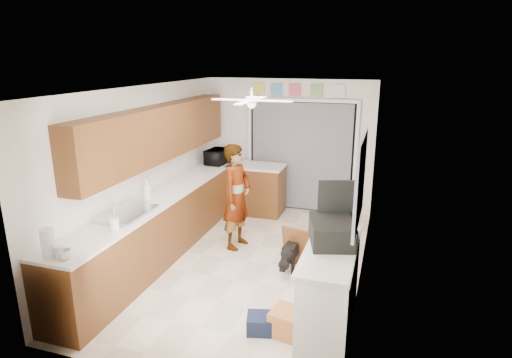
# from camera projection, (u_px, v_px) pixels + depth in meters

# --- Properties ---
(floor) EXTENTS (5.00, 5.00, 0.00)m
(floor) POSITION_uv_depth(u_px,v_px,m) (248.00, 261.00, 6.27)
(floor) COLOR beige
(floor) RESTS_ON ground
(ceiling) EXTENTS (5.00, 5.00, 0.00)m
(ceiling) POSITION_uv_depth(u_px,v_px,m) (247.00, 88.00, 5.58)
(ceiling) COLOR white
(ceiling) RESTS_ON ground
(wall_back) EXTENTS (3.20, 0.00, 3.20)m
(wall_back) POSITION_uv_depth(u_px,v_px,m) (289.00, 145.00, 8.21)
(wall_back) COLOR white
(wall_back) RESTS_ON ground
(wall_front) EXTENTS (3.20, 0.00, 3.20)m
(wall_front) POSITION_uv_depth(u_px,v_px,m) (153.00, 258.00, 3.63)
(wall_front) COLOR white
(wall_front) RESTS_ON ground
(wall_left) EXTENTS (0.00, 5.00, 5.00)m
(wall_left) POSITION_uv_depth(u_px,v_px,m) (146.00, 171.00, 6.39)
(wall_left) COLOR white
(wall_left) RESTS_ON ground
(wall_right) EXTENTS (0.00, 5.00, 5.00)m
(wall_right) POSITION_uv_depth(u_px,v_px,m) (366.00, 190.00, 5.46)
(wall_right) COLOR white
(wall_right) RESTS_ON ground
(left_base_cabinets) EXTENTS (0.60, 4.80, 0.90)m
(left_base_cabinets) POSITION_uv_depth(u_px,v_px,m) (167.00, 223.00, 6.52)
(left_base_cabinets) COLOR brown
(left_base_cabinets) RESTS_ON floor
(left_countertop) EXTENTS (0.62, 4.80, 0.04)m
(left_countertop) POSITION_uv_depth(u_px,v_px,m) (166.00, 194.00, 6.39)
(left_countertop) COLOR white
(left_countertop) RESTS_ON left_base_cabinets
(upper_cabinets) EXTENTS (0.32, 4.00, 0.80)m
(upper_cabinets) POSITION_uv_depth(u_px,v_px,m) (160.00, 133.00, 6.37)
(upper_cabinets) COLOR brown
(upper_cabinets) RESTS_ON wall_left
(sink_basin) EXTENTS (0.50, 0.76, 0.06)m
(sink_basin) POSITION_uv_depth(u_px,v_px,m) (127.00, 214.00, 5.46)
(sink_basin) COLOR silver
(sink_basin) RESTS_ON left_countertop
(faucet) EXTENTS (0.03, 0.03, 0.22)m
(faucet) POSITION_uv_depth(u_px,v_px,m) (114.00, 206.00, 5.49)
(faucet) COLOR silver
(faucet) RESTS_ON left_countertop
(peninsula_base) EXTENTS (1.00, 0.60, 0.90)m
(peninsula_base) POSITION_uv_depth(u_px,v_px,m) (256.00, 190.00, 8.12)
(peninsula_base) COLOR brown
(peninsula_base) RESTS_ON floor
(peninsula_top) EXTENTS (1.04, 0.64, 0.04)m
(peninsula_top) POSITION_uv_depth(u_px,v_px,m) (256.00, 166.00, 7.99)
(peninsula_top) COLOR white
(peninsula_top) RESTS_ON peninsula_base
(back_opening_recess) EXTENTS (2.00, 0.06, 2.10)m
(back_opening_recess) POSITION_uv_depth(u_px,v_px,m) (301.00, 157.00, 8.17)
(back_opening_recess) COLOR black
(back_opening_recess) RESTS_ON wall_back
(curtain_panel) EXTENTS (1.90, 0.03, 2.05)m
(curtain_panel) POSITION_uv_depth(u_px,v_px,m) (301.00, 157.00, 8.13)
(curtain_panel) COLOR gray
(curtain_panel) RESTS_ON wall_back
(door_trim_left) EXTENTS (0.06, 0.04, 2.10)m
(door_trim_left) POSITION_uv_depth(u_px,v_px,m) (250.00, 153.00, 8.44)
(door_trim_left) COLOR white
(door_trim_left) RESTS_ON wall_back
(door_trim_right) EXTENTS (0.06, 0.04, 2.10)m
(door_trim_right) POSITION_uv_depth(u_px,v_px,m) (355.00, 161.00, 7.85)
(door_trim_right) COLOR white
(door_trim_right) RESTS_ON wall_back
(door_trim_head) EXTENTS (2.10, 0.04, 0.06)m
(door_trim_head) POSITION_uv_depth(u_px,v_px,m) (302.00, 100.00, 7.85)
(door_trim_head) COLOR white
(door_trim_head) RESTS_ON wall_back
(header_frame_0) EXTENTS (0.22, 0.02, 0.22)m
(header_frame_0) POSITION_uv_depth(u_px,v_px,m) (259.00, 89.00, 8.07)
(header_frame_0) COLOR #E9D84D
(header_frame_0) RESTS_ON wall_back
(header_frame_1) EXTENTS (0.22, 0.02, 0.22)m
(header_frame_1) POSITION_uv_depth(u_px,v_px,m) (277.00, 89.00, 7.97)
(header_frame_1) COLOR #4D97CF
(header_frame_1) RESTS_ON wall_back
(header_frame_2) EXTENTS (0.22, 0.02, 0.22)m
(header_frame_2) POSITION_uv_depth(u_px,v_px,m) (295.00, 90.00, 7.87)
(header_frame_2) COLOR #DF5369
(header_frame_2) RESTS_ON wall_back
(header_frame_3) EXTENTS (0.22, 0.02, 0.22)m
(header_frame_3) POSITION_uv_depth(u_px,v_px,m) (317.00, 90.00, 7.75)
(header_frame_3) COLOR #77AC62
(header_frame_3) RESTS_ON wall_back
(header_frame_4) EXTENTS (0.22, 0.02, 0.22)m
(header_frame_4) POSITION_uv_depth(u_px,v_px,m) (339.00, 91.00, 7.64)
(header_frame_4) COLOR silver
(header_frame_4) RESTS_ON wall_back
(route66_sign) EXTENTS (0.22, 0.02, 0.26)m
(route66_sign) POSITION_uv_depth(u_px,v_px,m) (241.00, 89.00, 8.17)
(route66_sign) COLOR silver
(route66_sign) RESTS_ON wall_back
(right_counter_base) EXTENTS (0.50, 1.40, 0.90)m
(right_counter_base) POSITION_uv_depth(u_px,v_px,m) (330.00, 290.00, 4.65)
(right_counter_base) COLOR white
(right_counter_base) RESTS_ON floor
(right_counter_top) EXTENTS (0.54, 1.44, 0.04)m
(right_counter_top) POSITION_uv_depth(u_px,v_px,m) (331.00, 250.00, 4.53)
(right_counter_top) COLOR white
(right_counter_top) RESTS_ON right_counter_base
(abstract_painting) EXTENTS (0.03, 1.15, 0.95)m
(abstract_painting) POSITION_uv_depth(u_px,v_px,m) (360.00, 181.00, 4.44)
(abstract_painting) COLOR #FF5D7E
(abstract_painting) RESTS_ON wall_right
(ceiling_fan) EXTENTS (1.14, 1.14, 0.24)m
(ceiling_fan) POSITION_uv_depth(u_px,v_px,m) (252.00, 100.00, 5.81)
(ceiling_fan) COLOR white
(ceiling_fan) RESTS_ON ceiling
(microwave) EXTENTS (0.39, 0.53, 0.28)m
(microwave) POSITION_uv_depth(u_px,v_px,m) (218.00, 157.00, 8.05)
(microwave) COLOR black
(microwave) RESTS_ON left_countertop
(soap_bottle) EXTENTS (0.15, 0.15, 0.33)m
(soap_bottle) POSITION_uv_depth(u_px,v_px,m) (146.00, 190.00, 5.96)
(soap_bottle) COLOR silver
(soap_bottle) RESTS_ON left_countertop
(cup) EXTENTS (0.16, 0.16, 0.10)m
(cup) POSITION_uv_depth(u_px,v_px,m) (65.00, 254.00, 4.27)
(cup) COLOR white
(cup) RESTS_ON left_countertop
(jar_a) EXTENTS (0.12, 0.12, 0.15)m
(jar_a) POSITION_uv_depth(u_px,v_px,m) (114.00, 224.00, 4.98)
(jar_a) COLOR silver
(jar_a) RESTS_ON left_countertop
(jar_b) EXTENTS (0.11, 0.11, 0.13)m
(jar_b) POSITION_uv_depth(u_px,v_px,m) (59.00, 252.00, 4.29)
(jar_b) COLOR silver
(jar_b) RESTS_ON left_countertop
(paper_towel_roll) EXTENTS (0.18, 0.18, 0.30)m
(paper_towel_roll) POSITION_uv_depth(u_px,v_px,m) (48.00, 243.00, 4.30)
(paper_towel_roll) COLOR white
(paper_towel_roll) RESTS_ON left_countertop
(suitcase) EXTENTS (0.59, 0.70, 0.26)m
(suitcase) POSITION_uv_depth(u_px,v_px,m) (332.00, 232.00, 4.63)
(suitcase) COLOR black
(suitcase) RESTS_ON right_counter_top
(suitcase_rim) EXTENTS (0.58, 0.68, 0.02)m
(suitcase_rim) POSITION_uv_depth(u_px,v_px,m) (331.00, 241.00, 4.66)
(suitcase_rim) COLOR yellow
(suitcase_rim) RESTS_ON suitcase
(suitcase_lid) EXTENTS (0.41, 0.14, 0.50)m
(suitcase_lid) POSITION_uv_depth(u_px,v_px,m) (336.00, 202.00, 4.82)
(suitcase_lid) COLOR black
(suitcase_lid) RESTS_ON suitcase
(cardboard_box) EXTENTS (0.50, 0.41, 0.28)m
(cardboard_box) POSITION_uv_depth(u_px,v_px,m) (292.00, 323.00, 4.58)
(cardboard_box) COLOR #B46838
(cardboard_box) RESTS_ON floor
(navy_crate) EXTENTS (0.37, 0.33, 0.19)m
(navy_crate) POSITION_uv_depth(u_px,v_px,m) (261.00, 323.00, 4.66)
(navy_crate) COLOR #131A31
(navy_crate) RESTS_ON floor
(cabinet_door_panel) EXTENTS (0.43, 0.25, 0.60)m
(cabinet_door_panel) POSITION_uv_depth(u_px,v_px,m) (296.00, 247.00, 6.04)
(cabinet_door_panel) COLOR brown
(cabinet_door_panel) RESTS_ON floor
(man) EXTENTS (0.49, 0.66, 1.64)m
(man) POSITION_uv_depth(u_px,v_px,m) (237.00, 197.00, 6.56)
(man) COLOR white
(man) RESTS_ON floor
(dog) EXTENTS (0.31, 0.59, 0.44)m
(dog) POSITION_uv_depth(u_px,v_px,m) (292.00, 254.00, 6.01)
(dog) COLOR black
(dog) RESTS_ON floor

